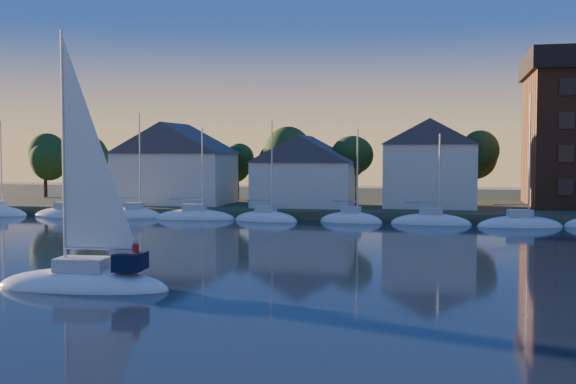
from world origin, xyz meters
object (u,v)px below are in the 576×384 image
(clubhouse_east, at_px, (431,163))
(hero_sailboat, at_px, (85,277))
(clubhouse_west, at_px, (175,162))
(clubhouse_centre, at_px, (305,170))

(clubhouse_east, relative_size, hero_sailboat, 0.72)
(clubhouse_west, bearing_deg, clubhouse_centre, -3.58)
(clubhouse_centre, height_order, hero_sailboat, hero_sailboat)
(clubhouse_east, distance_m, hero_sailboat, 51.17)
(clubhouse_centre, bearing_deg, clubhouse_east, 8.13)
(clubhouse_centre, xyz_separation_m, clubhouse_east, (14.00, 2.00, 0.87))
(clubhouse_east, bearing_deg, clubhouse_west, -178.09)
(clubhouse_west, bearing_deg, hero_sailboat, -73.97)
(clubhouse_west, xyz_separation_m, hero_sailboat, (13.55, -47.16, -5.33))
(clubhouse_centre, bearing_deg, clubhouse_west, 176.42)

